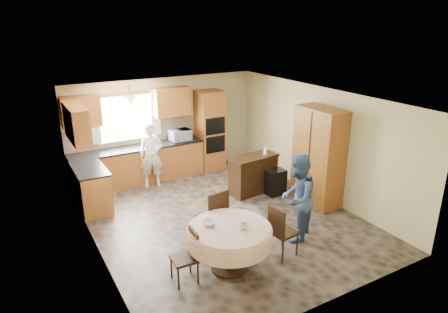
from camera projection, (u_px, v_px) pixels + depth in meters
name	position (u px, v px, depth m)	size (l,w,h in m)	color
floor	(222.00, 218.00, 8.25)	(5.00, 6.00, 0.01)	brown
ceiling	(222.00, 98.00, 7.42)	(5.00, 6.00, 0.01)	white
wall_back	(165.00, 126.00, 10.29)	(5.00, 0.02, 2.50)	tan
wall_front	(331.00, 228.00, 5.38)	(5.00, 0.02, 2.50)	tan
wall_left	(92.00, 187.00, 6.67)	(0.02, 6.00, 2.50)	tan
wall_right	(318.00, 142.00, 9.00)	(0.02, 6.00, 2.50)	tan
window	(126.00, 118.00, 9.69)	(1.40, 0.03, 1.10)	white
curtain_left	(95.00, 120.00, 9.28)	(0.22, 0.02, 1.15)	white
curtain_right	(156.00, 113.00, 9.98)	(0.22, 0.02, 1.15)	white
base_cab_back	(139.00, 165.00, 9.92)	(3.30, 0.60, 0.88)	#C76935
counter_back	(138.00, 147.00, 9.77)	(3.30, 0.64, 0.04)	black
base_cab_left	(92.00, 189.00, 8.55)	(0.60, 1.20, 0.88)	#C76935
counter_left	(89.00, 169.00, 8.40)	(0.64, 1.20, 0.04)	black
backsplash	(133.00, 134.00, 9.91)	(3.30, 0.02, 0.55)	beige
wall_cab_left	(81.00, 112.00, 8.98)	(0.85, 0.33, 0.72)	#BC682F
wall_cab_right	(172.00, 102.00, 10.01)	(0.90, 0.33, 0.72)	#BC682F
wall_cab_side	(77.00, 123.00, 8.00)	(0.33, 1.20, 0.72)	#BC682F
oven_tower	(210.00, 130.00, 10.64)	(0.66, 0.62, 2.12)	#C76935
oven_upper	(215.00, 126.00, 10.32)	(0.56, 0.01, 0.45)	black
oven_lower	(216.00, 144.00, 10.48)	(0.56, 0.01, 0.45)	black
pendant	(130.00, 100.00, 9.13)	(0.36, 0.36, 0.18)	beige
sideboard	(253.00, 175.00, 9.32)	(1.18, 0.49, 0.84)	#321D0D
space_heater	(276.00, 182.00, 9.25)	(0.44, 0.31, 0.60)	black
cupboard	(319.00, 156.00, 8.65)	(0.56, 1.12, 2.14)	#C76935
dining_table	(229.00, 236.00, 6.40)	(1.37, 1.37, 0.78)	#321D0D
chair_left	(188.00, 253.00, 6.17)	(0.39, 0.39, 0.86)	#321D0D
chair_back	(215.00, 214.00, 7.15)	(0.52, 0.52, 1.06)	#321D0D
chair_right	(280.00, 229.00, 6.79)	(0.46, 0.46, 0.94)	#321D0D
framed_picture	(304.00, 127.00, 9.29)	(0.06, 0.62, 0.51)	gold
microwave	(180.00, 135.00, 10.19)	(0.52, 0.35, 0.29)	silver
person_sink	(151.00, 155.00, 9.57)	(0.57, 0.38, 1.57)	silver
person_dining	(297.00, 198.00, 7.24)	(0.80, 0.63, 1.65)	#384F7C
bowl_sideboard	(244.00, 159.00, 9.05)	(0.21, 0.21, 0.05)	#B2B2B2
bottle_sideboard	(266.00, 151.00, 9.29)	(0.10, 0.10, 0.26)	silver
cup_table	(244.00, 226.00, 6.27)	(0.12, 0.12, 0.10)	#B2B2B2
bowl_table	(209.00, 223.00, 6.39)	(0.22, 0.22, 0.07)	#B2B2B2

